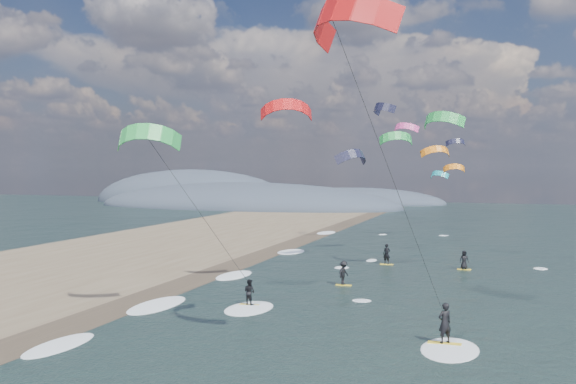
% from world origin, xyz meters
% --- Properties ---
extents(wet_sand_strip, '(3.00, 240.00, 0.00)m').
position_xyz_m(wet_sand_strip, '(-12.00, 10.00, 0.00)').
color(wet_sand_strip, '#382D23').
rests_on(wet_sand_strip, ground).
extents(coastal_hills, '(80.00, 41.00, 15.00)m').
position_xyz_m(coastal_hills, '(-44.84, 107.86, 0.00)').
color(coastal_hills, '#3D4756').
rests_on(coastal_hills, ground).
extents(kitesurfer_near_a, '(8.00, 9.62, 15.34)m').
position_xyz_m(kitesurfer_near_a, '(3.49, 6.86, 11.84)').
color(kitesurfer_near_a, yellow).
rests_on(kitesurfer_near_a, ground).
extents(kitesurfer_near_b, '(6.88, 8.44, 11.37)m').
position_xyz_m(kitesurfer_near_b, '(-7.30, 12.54, 6.84)').
color(kitesurfer_near_b, yellow).
rests_on(kitesurfer_near_b, ground).
extents(far_kitesurfers, '(8.63, 11.15, 1.74)m').
position_xyz_m(far_kitesurfers, '(0.96, 29.36, 0.84)').
color(far_kitesurfers, yellow).
rests_on(far_kitesurfers, ground).
extents(bg_kite_field, '(11.85, 70.06, 8.63)m').
position_xyz_m(bg_kite_field, '(-0.33, 52.45, 11.29)').
color(bg_kite_field, '#D83F8C').
rests_on(bg_kite_field, ground).
extents(shoreline_surf, '(2.40, 79.40, 0.11)m').
position_xyz_m(shoreline_surf, '(-10.80, 14.75, 0.00)').
color(shoreline_surf, white).
rests_on(shoreline_surf, ground).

